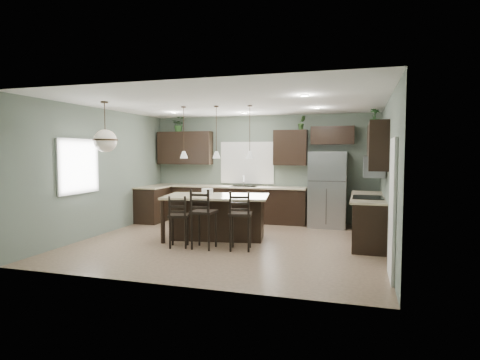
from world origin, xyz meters
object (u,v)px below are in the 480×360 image
Objects in this scene: kitchen_island at (217,217)px; serving_dish at (207,192)px; refrigerator at (328,189)px; bar_stool_center at (204,219)px; plant_back_left at (179,124)px; bar_stool_right at (240,221)px; bar_stool_left at (179,221)px.

kitchen_island is 0.57m from serving_dish.
refrigerator reaches higher than bar_stool_center.
bar_stool_center is at bearing -125.11° from refrigerator.
serving_dish is 3.33m from plant_back_left.
bar_stool_right is 4.59m from plant_back_left.
plant_back_left reaches higher than bar_stool_left.
plant_back_left is (-2.01, 3.19, 2.02)m from bar_stool_center.
refrigerator is 3.98m from bar_stool_left.
bar_stool_left is 4.13m from plant_back_left.
bar_stool_center is 0.71m from bar_stool_right.
kitchen_island is 0.89m from bar_stool_center.
refrigerator reaches higher than bar_stool_left.
bar_stool_center is 4.27m from plant_back_left.
refrigerator is 3.63m from bar_stool_center.
serving_dish is at bearing -137.93° from refrigerator.
kitchen_island is 5.39× the size of plant_back_left.
bar_stool_left is at bearing -172.89° from bar_stool_center.
kitchen_island is 3.70m from plant_back_left.
kitchen_island is at bearing 47.75° from bar_stool_left.
bar_stool_right is (0.70, 0.08, -0.02)m from bar_stool_center.
bar_stool_left is at bearing -124.83° from kitchen_island.
bar_stool_left reaches higher than kitchen_island.
refrigerator is 0.86× the size of kitchen_island.
serving_dish is 0.21× the size of bar_stool_center.
refrigerator reaches higher than bar_stool_right.
bar_stool_center is 2.89× the size of plant_back_left.
bar_stool_left is at bearing -65.03° from plant_back_left.
bar_stool_right is (-1.37, -2.87, -0.37)m from refrigerator.
bar_stool_center is 1.03× the size of bar_stool_right.
bar_stool_center is at bearing 176.01° from bar_stool_right.
refrigerator is 1.65× the size of bar_stool_right.
bar_stool_left is 1.21m from bar_stool_right.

